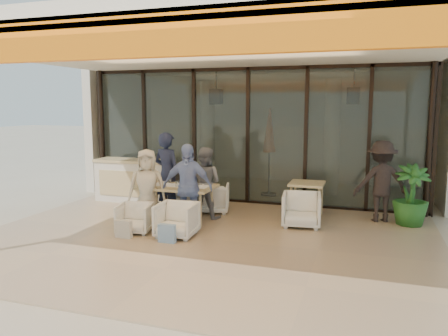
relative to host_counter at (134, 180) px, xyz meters
The scene contains 21 objects.
ground 3.55m from the host_counter, 40.78° to the right, with size 70.00×70.00×0.00m, color #C6B293.
terrace_floor 3.55m from the host_counter, 40.78° to the right, with size 8.00×6.00×0.01m, color tan.
terrace_structure 4.58m from the host_counter, 43.89° to the right, with size 8.00×6.00×3.40m.
glass_storefront 2.95m from the host_counter, 14.83° to the left, with size 8.08×0.10×3.20m.
interior_block 4.37m from the host_counter, 48.53° to the left, with size 9.05×3.62×3.52m.
host_counter is the anchor object (origin of this frame).
dining_table 2.21m from the host_counter, 37.53° to the right, with size 1.50×0.90×0.93m.
chair_far_left 1.41m from the host_counter, 16.62° to the right, with size 0.62×0.58×0.64m, color white.
chair_far_right 2.22m from the host_counter, 10.38° to the right, with size 0.69×0.64×0.71m, color white.
chair_near_left 2.67m from the host_counter, 59.89° to the right, with size 0.59×0.55×0.61m, color white.
chair_near_right 3.17m from the host_counter, 46.60° to the right, with size 0.67×0.62×0.69m, color white.
diner_navy 1.65m from the host_counter, 33.97° to the right, with size 0.65×0.43×1.78m, color #181E36.
diner_grey 2.36m from the host_counter, 22.45° to the right, with size 0.72×0.56×1.48m, color slate.
diner_cream 2.25m from the host_counter, 53.45° to the right, with size 0.73×0.48×1.50m, color beige.
diner_periwinkle 2.83m from the host_counter, 39.61° to the right, with size 0.96×0.40×1.63m, color #7488C2.
tote_bag_cream 3.03m from the host_counter, 63.71° to the right, with size 0.30×0.10×0.34m, color silver.
tote_bag_blue 3.48m from the host_counter, 51.15° to the right, with size 0.30×0.10×0.34m, color #99BFD8.
side_table 4.18m from the host_counter, ahead, with size 0.70×0.70×0.74m.
side_chair 4.29m from the host_counter, 12.61° to the right, with size 0.72×0.67×0.74m, color white.
standing_woman 5.63m from the host_counter, ahead, with size 1.06×0.61×1.64m, color black.
potted_palm 6.18m from the host_counter, ahead, with size 0.67×0.67×1.21m, color #1E5919.
Camera 1 is at (2.66, -6.89, 2.34)m, focal length 35.00 mm.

